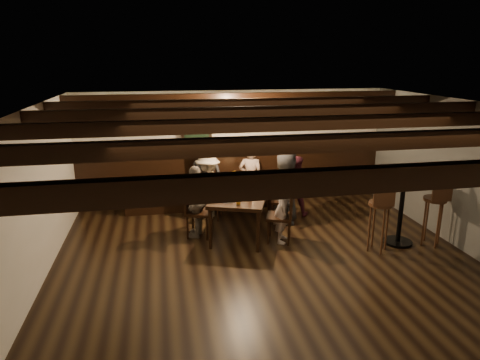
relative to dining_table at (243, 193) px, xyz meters
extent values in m
plane|color=black|center=(0.12, -1.95, -0.69)|extent=(7.00, 7.00, 0.00)
plane|color=black|center=(0.12, -1.95, 1.71)|extent=(7.00, 7.00, 0.00)
plane|color=beige|center=(0.12, 1.55, 0.51)|extent=(6.50, 0.00, 6.50)
plane|color=beige|center=(-3.13, -1.95, 0.51)|extent=(0.00, 7.00, 7.00)
cube|color=black|center=(0.12, 1.51, -0.14)|extent=(6.50, 0.08, 1.10)
cube|color=black|center=(-0.68, 1.25, -0.47)|extent=(3.00, 0.45, 0.45)
cube|color=black|center=(-0.68, 1.45, 1.06)|extent=(0.62, 0.12, 0.72)
cube|color=black|center=(-0.68, 1.39, 1.06)|extent=(0.50, 0.02, 0.58)
cube|color=black|center=(0.12, -4.85, 1.62)|extent=(6.50, 0.10, 0.16)
cube|color=black|center=(0.12, -3.69, 1.62)|extent=(6.50, 0.10, 0.16)
cube|color=black|center=(0.12, -2.53, 1.62)|extent=(6.50, 0.10, 0.16)
cube|color=black|center=(0.12, -1.37, 1.62)|extent=(6.50, 0.10, 0.16)
cube|color=black|center=(0.12, -0.21, 1.62)|extent=(6.50, 0.10, 0.16)
cube|color=black|center=(0.12, 0.95, 1.62)|extent=(6.50, 0.10, 0.16)
sphere|color=#FFE099|center=(-2.63, 0.93, 1.50)|extent=(0.07, 0.07, 0.07)
sphere|color=#FFE099|center=(-1.26, 0.93, 1.50)|extent=(0.07, 0.07, 0.07)
sphere|color=#FFE099|center=(0.12, 0.93, 1.50)|extent=(0.07, 0.07, 0.07)
sphere|color=#FFE099|center=(1.49, 0.93, 1.50)|extent=(0.07, 0.07, 0.07)
sphere|color=#FFE099|center=(2.87, 0.93, 1.50)|extent=(0.07, 0.07, 0.07)
cube|color=black|center=(0.00, 0.00, 0.03)|extent=(1.53, 2.20, 0.06)
cylinder|color=black|center=(-0.69, -0.76, -0.35)|extent=(0.06, 0.06, 0.69)
cylinder|color=black|center=(-0.05, 1.02, -0.35)|extent=(0.06, 0.06, 0.69)
cylinder|color=black|center=(0.05, -1.02, -0.35)|extent=(0.06, 0.06, 0.69)
cylinder|color=black|center=(0.69, 0.76, -0.35)|extent=(0.06, 0.06, 0.69)
cube|color=black|center=(-0.51, 0.66, -0.24)|extent=(0.56, 0.56, 0.05)
cube|color=black|center=(-0.69, 0.73, 0.03)|extent=(0.19, 0.43, 0.48)
cube|color=black|center=(-0.81, -0.19, -0.25)|extent=(0.54, 0.54, 0.05)
cube|color=black|center=(-0.99, -0.12, 0.01)|extent=(0.18, 0.41, 0.47)
cube|color=black|center=(0.81, 0.19, -0.27)|extent=(0.52, 0.52, 0.05)
cube|color=black|center=(0.99, 0.12, -0.02)|extent=(0.18, 0.40, 0.45)
cube|color=black|center=(0.51, -0.66, -0.25)|extent=(0.54, 0.54, 0.05)
cube|color=black|center=(0.69, -0.73, 0.00)|extent=(0.18, 0.41, 0.46)
imported|color=#2B2B2E|center=(-0.54, 1.15, 0.02)|extent=(0.81, 0.67, 1.43)
imported|color=gray|center=(0.36, 0.99, -0.02)|extent=(0.57, 0.47, 1.35)
imported|color=#531C2A|center=(1.15, 0.54, -0.09)|extent=(0.70, 0.63, 1.20)
imported|color=#B2A897|center=(-0.55, 0.68, -0.04)|extent=(0.74, 0.95, 1.30)
imported|color=gray|center=(-0.86, -0.17, -0.05)|extent=(0.55, 0.81, 1.28)
imported|color=#28282A|center=(0.86, 0.17, 0.01)|extent=(0.66, 0.80, 1.41)
imported|color=#AD9B92|center=(0.55, -0.68, -0.08)|extent=(0.43, 0.52, 1.23)
cylinder|color=#BF7219|center=(-0.03, 0.75, 0.13)|extent=(0.07, 0.07, 0.14)
cylinder|color=#BF7219|center=(0.46, 0.53, 0.13)|extent=(0.07, 0.07, 0.14)
cylinder|color=#BF7219|center=(-0.25, 0.20, 0.13)|extent=(0.07, 0.07, 0.14)
cylinder|color=silver|center=(0.35, 0.09, 0.13)|extent=(0.07, 0.07, 0.14)
cylinder|color=#BF7219|center=(-0.36, -0.35, 0.13)|extent=(0.07, 0.07, 0.14)
cylinder|color=silver|center=(0.00, -0.59, 0.13)|extent=(0.07, 0.07, 0.14)
cylinder|color=#BF7219|center=(-0.22, -0.77, 0.13)|extent=(0.07, 0.07, 0.14)
cylinder|color=white|center=(-0.38, -0.61, 0.07)|extent=(0.24, 0.24, 0.01)
cylinder|color=white|center=(0.07, -0.34, 0.07)|extent=(0.24, 0.24, 0.01)
cube|color=black|center=(-0.02, -0.05, 0.12)|extent=(0.15, 0.10, 0.12)
cylinder|color=beige|center=(0.21, 0.24, 0.09)|extent=(0.05, 0.05, 0.05)
cylinder|color=black|center=(2.47, -1.13, -0.67)|extent=(0.48, 0.48, 0.04)
cylinder|color=black|center=(2.47, -1.13, -0.13)|extent=(0.08, 0.08, 1.09)
cylinder|color=black|center=(2.47, -1.13, 0.44)|extent=(0.65, 0.65, 0.05)
cylinder|color=#3A2112|center=(1.97, -1.33, 0.11)|extent=(0.37, 0.37, 0.05)
cube|color=#3A2112|center=(1.93, -1.50, 0.31)|extent=(0.32, 0.11, 0.35)
cylinder|color=#3A2112|center=(2.97, -1.28, 0.11)|extent=(0.37, 0.37, 0.05)
cube|color=#3A2112|center=(2.95, -1.45, 0.31)|extent=(0.33, 0.06, 0.35)
camera|label=1|loc=(-1.42, -7.21, 2.35)|focal=32.00mm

